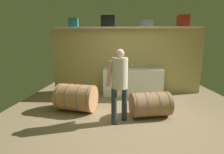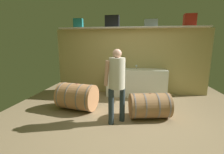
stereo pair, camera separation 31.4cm
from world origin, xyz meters
name	(u,v)px [view 2 (the right image)]	position (x,y,z in m)	size (l,w,h in m)	color
ground_plane	(129,113)	(0.00, 0.55, -0.01)	(6.10, 7.62, 0.02)	#8C7654
back_wall_panel	(130,62)	(0.00, 2.21, 1.05)	(4.90, 0.10, 2.09)	tan
high_shelf_board	(131,28)	(0.00, 2.06, 2.11)	(4.51, 0.40, 0.03)	silver
toolcase_teal	(78,23)	(-1.68, 2.06, 2.26)	(0.28, 0.19, 0.28)	#20797E
toolcase_black	(112,22)	(-0.59, 2.06, 2.30)	(0.43, 0.23, 0.35)	black
toolcase_grey	(151,23)	(0.58, 2.06, 2.23)	(0.38, 0.27, 0.21)	gray
toolcase_red	(190,20)	(1.69, 2.06, 2.30)	(0.32, 0.24, 0.34)	red
work_cabinet	(136,83)	(0.19, 1.89, 0.43)	(1.84, 0.52, 0.85)	white
wine_bottle_clear	(124,64)	(-0.20, 2.06, 0.98)	(0.08, 0.08, 0.28)	#B0C3B7
wine_glass	(136,66)	(0.19, 2.01, 0.93)	(0.07, 0.07, 0.12)	white
wine_barrel_near	(150,106)	(0.46, 0.34, 0.28)	(0.94, 0.69, 0.56)	#9A6E46
wine_barrel_far	(77,97)	(-1.27, 0.60, 0.33)	(1.02, 0.81, 0.66)	tan
winemaker_pouring	(117,79)	(-0.24, 0.03, 0.92)	(0.45, 0.44, 1.50)	#27333A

